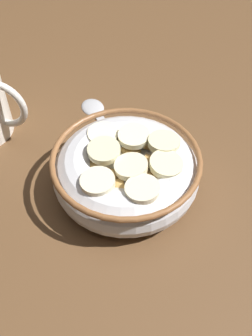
# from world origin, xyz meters

# --- Properties ---
(ground_plane) EXTENTS (1.10, 1.10, 0.02)m
(ground_plane) POSITION_xyz_m (0.00, 0.00, -0.01)
(ground_plane) COLOR brown
(cereal_bowl) EXTENTS (0.15, 0.15, 0.05)m
(cereal_bowl) POSITION_xyz_m (0.00, -0.00, 0.03)
(cereal_bowl) COLOR silver
(cereal_bowl) RESTS_ON ground_plane
(spoon) EXTENTS (0.12, 0.13, 0.01)m
(spoon) POSITION_xyz_m (-0.06, 0.10, 0.00)
(spoon) COLOR #B7B7BC
(spoon) RESTS_ON ground_plane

